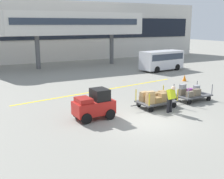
# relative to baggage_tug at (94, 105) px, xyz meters

# --- Properties ---
(ground_plane) EXTENTS (120.00, 120.00, 0.00)m
(ground_plane) POSITION_rel_baggage_tug_xyz_m (2.27, -1.59, -0.75)
(ground_plane) COLOR gray
(apron_lead_line) EXTENTS (14.08, 2.56, 0.01)m
(apron_lead_line) POSITION_rel_baggage_tug_xyz_m (3.36, 5.70, -0.75)
(apron_lead_line) COLOR yellow
(apron_lead_line) RESTS_ON ground_plane
(terminal_building) EXTENTS (51.65, 2.51, 7.90)m
(terminal_building) POSITION_rel_baggage_tug_xyz_m (2.27, 24.39, 3.21)
(terminal_building) COLOR beige
(terminal_building) RESTS_ON ground_plane
(jet_bridge) EXTENTS (18.91, 3.00, 6.27)m
(jet_bridge) POSITION_rel_baggage_tug_xyz_m (4.27, 18.40, 4.17)
(jet_bridge) COLOR silver
(jet_bridge) RESTS_ON ground_plane
(baggage_tug) EXTENTS (2.15, 1.31, 1.58)m
(baggage_tug) POSITION_rel_baggage_tug_xyz_m (0.00, 0.00, 0.00)
(baggage_tug) COLOR red
(baggage_tug) RESTS_ON ground_plane
(baggage_cart_lead) EXTENTS (3.03, 1.50, 1.13)m
(baggage_cart_lead) POSITION_rel_baggage_tug_xyz_m (4.06, 0.22, -0.20)
(baggage_cart_lead) COLOR #4C4C4F
(baggage_cart_lead) RESTS_ON ground_plane
(baggage_cart_middle) EXTENTS (3.03, 1.50, 1.10)m
(baggage_cart_middle) POSITION_rel_baggage_tug_xyz_m (7.08, 0.35, -0.27)
(baggage_cart_middle) COLOR #4C4C4F
(baggage_cart_middle) RESTS_ON ground_plane
(baggage_handler) EXTENTS (0.47, 0.48, 1.56)m
(baggage_handler) POSITION_rel_baggage_tug_xyz_m (4.23, -1.03, 0.11)
(baggage_handler) COLOR black
(baggage_handler) RESTS_ON ground_plane
(shuttle_van) EXTENTS (4.98, 2.41, 2.10)m
(shuttle_van) POSITION_rel_baggage_tug_xyz_m (12.89, 11.11, 0.48)
(shuttle_van) COLOR silver
(shuttle_van) RESTS_ON ground_plane
(safety_cone_near) EXTENTS (0.36, 0.36, 0.55)m
(safety_cone_near) POSITION_rel_baggage_tug_xyz_m (11.11, 5.49, -0.48)
(safety_cone_near) COLOR orange
(safety_cone_near) RESTS_ON ground_plane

